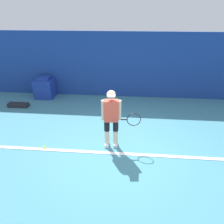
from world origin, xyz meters
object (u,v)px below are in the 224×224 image
object	(u,v)px
covered_chair	(45,88)
equipment_bag	(18,105)
tennis_ball	(44,147)
tennis_player	(112,117)

from	to	relation	value
covered_chair	equipment_bag	xyz separation A→B (m)	(-0.64, -1.04, -0.33)
covered_chair	tennis_ball	bearing A→B (deg)	-69.95
tennis_ball	covered_chair	world-z (taller)	covered_chair
covered_chair	equipment_bag	distance (m)	1.26
covered_chair	equipment_bag	bearing A→B (deg)	-121.56
tennis_player	equipment_bag	distance (m)	4.30
tennis_player	covered_chair	xyz separation A→B (m)	(-2.99, 3.21, -0.44)
tennis_player	equipment_bag	size ratio (longest dim) A/B	2.07
tennis_player	equipment_bag	xyz separation A→B (m)	(-3.63, 2.17, -0.77)
tennis_ball	covered_chair	size ratio (longest dim) A/B	0.08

